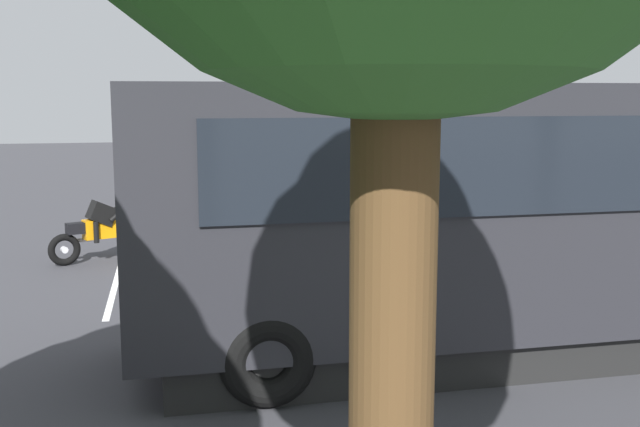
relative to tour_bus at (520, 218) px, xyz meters
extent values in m
plane|color=#38383D|center=(1.76, -4.40, -1.64)|extent=(80.00, 80.00, 0.00)
cube|color=#26262B|center=(-0.01, 0.00, 0.21)|extent=(9.43, 2.55, 2.80)
cube|color=black|center=(4.65, -0.02, 0.77)|extent=(0.07, 2.10, 1.23)
cube|color=black|center=(-0.02, -1.27, 0.77)|extent=(7.91, 0.08, 1.01)
cube|color=black|center=(0.00, 1.27, 0.77)|extent=(7.91, 0.08, 1.01)
cube|color=#198C3F|center=(-0.02, -1.26, -0.35)|extent=(8.29, 0.07, 0.28)
cube|color=black|center=(-0.01, 0.00, -1.42)|extent=(8.68, 2.34, 0.45)
torus|color=black|center=(3.28, -1.15, -1.14)|extent=(1.00, 0.33, 1.00)
torus|color=black|center=(3.29, 1.11, -1.14)|extent=(1.00, 0.33, 1.00)
cylinder|color=black|center=(-2.24, -2.67, -1.16)|extent=(0.15, 0.15, 0.78)
cube|color=black|center=(-2.23, -2.71, -1.59)|extent=(0.17, 0.28, 0.10)
cylinder|color=black|center=(-2.39, -2.72, -1.16)|extent=(0.15, 0.15, 0.78)
cube|color=black|center=(-2.38, -2.76, -1.59)|extent=(0.17, 0.28, 0.10)
cube|color=black|center=(-2.32, -2.70, -0.45)|extent=(0.44, 0.37, 0.65)
cylinder|color=black|center=(-2.09, -2.63, -0.43)|extent=(0.11, 0.11, 0.62)
sphere|color=tan|center=(-2.09, -2.63, -0.74)|extent=(0.11, 0.11, 0.09)
cylinder|color=black|center=(-2.55, -2.76, -0.43)|extent=(0.11, 0.11, 0.62)
sphere|color=tan|center=(-2.55, -2.76, -0.74)|extent=(0.11, 0.11, 0.09)
sphere|color=tan|center=(-2.32, -2.70, 0.02)|extent=(0.29, 0.29, 0.24)
cylinder|color=black|center=(-1.12, -2.62, -1.16)|extent=(0.13, 0.13, 0.80)
cube|color=black|center=(-1.13, -2.66, -1.59)|extent=(0.13, 0.27, 0.10)
cylinder|color=black|center=(-1.28, -2.60, -1.16)|extent=(0.13, 0.13, 0.80)
cube|color=black|center=(-1.29, -2.64, -1.59)|extent=(0.13, 0.27, 0.10)
cube|color=#D8F233|center=(-1.20, -2.61, -0.42)|extent=(0.41, 0.33, 0.67)
cube|color=silver|center=(-1.20, -2.61, -0.42)|extent=(0.42, 0.34, 0.06)
cylinder|color=#D8F233|center=(-0.96, -2.64, -0.41)|extent=(0.10, 0.10, 0.63)
sphere|color=tan|center=(-0.96, -2.64, -0.72)|extent=(0.10, 0.10, 0.09)
cylinder|color=#D8F233|center=(-1.44, -2.58, -0.41)|extent=(0.10, 0.10, 0.63)
sphere|color=tan|center=(-1.44, -2.58, -0.72)|extent=(0.10, 0.10, 0.09)
sphere|color=tan|center=(-1.20, -2.61, 0.05)|extent=(0.27, 0.27, 0.24)
cylinder|color=#473823|center=(-0.01, -2.41, -1.19)|extent=(0.14, 0.14, 0.74)
cube|color=black|center=(-0.01, -2.45, -1.59)|extent=(0.14, 0.27, 0.10)
cylinder|color=#473823|center=(-0.16, -2.39, -1.19)|extent=(0.14, 0.14, 0.74)
cube|color=black|center=(-0.17, -2.43, -1.59)|extent=(0.14, 0.27, 0.10)
cube|color=#3F594C|center=(-0.08, -2.40, -0.51)|extent=(0.42, 0.33, 0.62)
cylinder|color=#3F594C|center=(0.15, -2.44, -0.49)|extent=(0.10, 0.10, 0.59)
sphere|color=tan|center=(0.15, -2.44, -0.79)|extent=(0.10, 0.10, 0.09)
cylinder|color=#3F594C|center=(-0.32, -2.37, -0.49)|extent=(0.10, 0.10, 0.59)
sphere|color=tan|center=(-0.32, -2.37, -0.79)|extent=(0.10, 0.10, 0.09)
sphere|color=tan|center=(-0.08, -2.40, -0.07)|extent=(0.25, 0.25, 0.22)
cylinder|color=#473823|center=(1.18, -2.33, -1.17)|extent=(0.13, 0.13, 0.78)
cube|color=black|center=(1.19, -2.37, -1.59)|extent=(0.12, 0.27, 0.10)
cylinder|color=#473823|center=(1.02, -2.34, -1.17)|extent=(0.13, 0.13, 0.78)
cube|color=black|center=(1.03, -2.38, -1.59)|extent=(0.12, 0.27, 0.10)
cube|color=navy|center=(1.10, -2.34, -0.45)|extent=(0.40, 0.31, 0.65)
cylinder|color=navy|center=(1.34, -2.32, -0.44)|extent=(0.10, 0.10, 0.62)
sphere|color=tan|center=(1.34, -2.32, -0.75)|extent=(0.10, 0.10, 0.09)
cylinder|color=navy|center=(0.86, -2.35, -0.44)|extent=(0.10, 0.10, 0.62)
sphere|color=tan|center=(0.86, -2.35, -0.75)|extent=(0.10, 0.10, 0.09)
sphere|color=tan|center=(1.10, -2.34, 0.01)|extent=(0.25, 0.25, 0.23)
cylinder|color=black|center=(2.23, -2.49, -1.17)|extent=(0.15, 0.15, 0.78)
cube|color=black|center=(2.22, -2.52, -1.59)|extent=(0.16, 0.28, 0.10)
cylinder|color=black|center=(2.07, -2.45, -1.17)|extent=(0.15, 0.15, 0.78)
cube|color=black|center=(2.06, -2.49, -1.59)|extent=(0.16, 0.28, 0.10)
cube|color=#3F594C|center=(2.15, -2.47, -0.46)|extent=(0.44, 0.36, 0.65)
cylinder|color=#3F594C|center=(2.38, -2.52, -0.44)|extent=(0.11, 0.11, 0.61)
sphere|color=tan|center=(2.38, -2.52, -0.75)|extent=(0.11, 0.11, 0.09)
cylinder|color=#3F594C|center=(1.92, -2.41, -0.44)|extent=(0.11, 0.11, 0.61)
sphere|color=tan|center=(1.92, -2.41, -0.75)|extent=(0.11, 0.11, 0.09)
sphere|color=tan|center=(2.15, -2.47, 0.00)|extent=(0.28, 0.28, 0.23)
torus|color=black|center=(3.28, -1.78, -1.34)|extent=(0.61, 0.25, 0.60)
cylinder|color=silver|center=(3.28, -1.78, -1.34)|extent=(0.14, 0.12, 0.12)
torus|color=black|center=(1.86, -2.09, -1.34)|extent=(0.61, 0.25, 0.60)
cylinder|color=silver|center=(1.86, -2.09, -1.34)|extent=(0.14, 0.14, 0.12)
cylinder|color=silver|center=(3.23, -1.79, -0.99)|extent=(0.32, 0.12, 0.67)
cube|color=orange|center=(2.64, -1.92, -1.01)|extent=(0.88, 0.45, 0.36)
cube|color=black|center=(2.18, -2.02, -0.96)|extent=(0.55, 0.32, 0.20)
cylinder|color=silver|center=(2.26, -1.86, -1.22)|extent=(0.46, 0.17, 0.08)
cylinder|color=black|center=(3.18, -1.80, -0.69)|extent=(0.16, 0.57, 0.04)
torus|color=black|center=(4.56, -6.66, -1.34)|extent=(0.61, 0.33, 0.60)
cylinder|color=silver|center=(4.56, -6.66, -1.34)|extent=(0.15, 0.14, 0.12)
torus|color=black|center=(5.92, -6.15, -1.34)|extent=(0.61, 0.33, 0.60)
cylinder|color=silver|center=(5.92, -6.15, -1.34)|extent=(0.15, 0.15, 0.12)
cylinder|color=silver|center=(4.61, -6.65, -0.99)|extent=(0.31, 0.16, 0.67)
cube|color=orange|center=(5.17, -6.43, -1.01)|extent=(0.88, 0.56, 0.36)
cube|color=black|center=(5.62, -6.27, -0.96)|extent=(0.56, 0.39, 0.20)
cylinder|color=silver|center=(5.56, -6.44, -1.22)|extent=(0.45, 0.23, 0.08)
cylinder|color=black|center=(4.66, -6.63, -0.69)|extent=(0.24, 0.56, 0.04)
cube|color=black|center=(5.24, -6.41, -0.72)|extent=(0.64, 0.51, 0.51)
sphere|color=white|center=(4.86, -6.55, -0.54)|extent=(0.33, 0.33, 0.26)
cylinder|color=black|center=(4.91, -6.34, -0.72)|extent=(0.43, 0.23, 0.33)
cylinder|color=black|center=(5.34, -6.18, -1.04)|extent=(0.13, 0.13, 0.40)
cylinder|color=black|center=(5.03, -6.68, -0.72)|extent=(0.43, 0.23, 0.33)
cylinder|color=black|center=(5.47, -6.52, -1.04)|extent=(0.13, 0.13, 0.40)
cube|color=orange|center=(2.82, -6.21, -1.63)|extent=(0.34, 0.34, 0.03)
cone|color=orange|center=(2.82, -6.21, -1.31)|extent=(0.26, 0.26, 0.60)
cylinder|color=white|center=(2.82, -6.21, -1.34)|extent=(0.19, 0.19, 0.07)
cube|color=white|center=(0.11, -4.53, -1.64)|extent=(0.24, 4.58, 0.01)
cube|color=white|center=(2.54, -4.53, -1.64)|extent=(0.24, 4.45, 0.01)
cube|color=white|center=(4.97, -4.53, -1.64)|extent=(0.24, 4.40, 0.01)
camera|label=1|loc=(4.44, 8.38, 1.48)|focal=42.89mm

